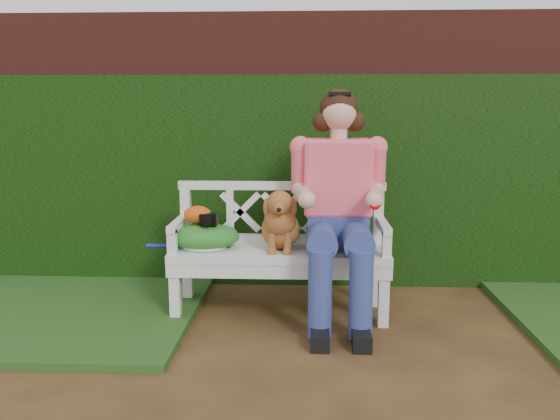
{
  "coord_description": "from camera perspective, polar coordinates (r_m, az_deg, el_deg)",
  "views": [
    {
      "loc": [
        -0.32,
        -3.12,
        1.45
      ],
      "look_at": [
        -0.51,
        0.9,
        0.75
      ],
      "focal_mm": 38.0,
      "sensor_mm": 36.0,
      "label": 1
    }
  ],
  "objects": [
    {
      "name": "ivy_hedge",
      "position": [
        4.85,
        6.45,
        2.7
      ],
      "size": [
        10.0,
        0.18,
        1.7
      ],
      "primitive_type": "cube",
      "color": "#1F500F",
      "rests_on": "ground"
    },
    {
      "name": "dog",
      "position": [
        4.05,
        0.04,
        -0.87
      ],
      "size": [
        0.38,
        0.45,
        0.43
      ],
      "primitive_type": null,
      "rotation": [
        0.0,
        0.0,
        0.28
      ],
      "color": "#AA7649",
      "rests_on": "garden_bench"
    },
    {
      "name": "seated_woman",
      "position": [
        4.05,
        5.61,
        0.83
      ],
      "size": [
        0.81,
        1.01,
        1.63
      ],
      "primitive_type": null,
      "rotation": [
        0.0,
        0.0,
        0.14
      ],
      "color": "#C8464B",
      "rests_on": "ground"
    },
    {
      "name": "tennis_racket",
      "position": [
        4.16,
        -7.67,
        -3.49
      ],
      "size": [
        0.63,
        0.36,
        0.03
      ],
      "primitive_type": null,
      "rotation": [
        0.0,
        0.0,
        0.19
      ],
      "color": "white",
      "rests_on": "garden_bench"
    },
    {
      "name": "garden_bench",
      "position": [
        4.2,
        -0.0,
        -6.87
      ],
      "size": [
        1.59,
        0.62,
        0.48
      ],
      "primitive_type": null,
      "rotation": [
        0.0,
        0.0,
        -0.01
      ],
      "color": "white",
      "rests_on": "ground"
    },
    {
      "name": "grass_left",
      "position": [
        4.74,
        -23.75,
        -8.47
      ],
      "size": [
        2.6,
        2.0,
        0.05
      ],
      "primitive_type": "cube",
      "color": "#1C3613",
      "rests_on": "ground"
    },
    {
      "name": "ground",
      "position": [
        3.45,
        8.03,
        -15.05
      ],
      "size": [
        60.0,
        60.0,
        0.0
      ],
      "primitive_type": "plane",
      "color": "#372515"
    },
    {
      "name": "camera_item",
      "position": [
        4.11,
        -6.87,
        -0.87
      ],
      "size": [
        0.12,
        0.09,
        0.08
      ],
      "primitive_type": "cube",
      "rotation": [
        0.0,
        0.0,
        0.03
      ],
      "color": "black",
      "rests_on": "green_bag"
    },
    {
      "name": "brick_wall",
      "position": [
        5.04,
        6.35,
        5.83
      ],
      "size": [
        10.0,
        0.3,
        2.2
      ],
      "primitive_type": "cube",
      "color": "maroon",
      "rests_on": "ground"
    },
    {
      "name": "baseball_glove",
      "position": [
        4.16,
        -7.94,
        -0.44
      ],
      "size": [
        0.21,
        0.17,
        0.12
      ],
      "primitive_type": "ellipsoid",
      "rotation": [
        0.0,
        0.0,
        0.14
      ],
      "color": "#C04E11",
      "rests_on": "green_bag"
    },
    {
      "name": "green_bag",
      "position": [
        4.17,
        -7.36,
        -2.47
      ],
      "size": [
        0.52,
        0.41,
        0.17
      ],
      "primitive_type": null,
      "rotation": [
        0.0,
        0.0,
        -0.06
      ],
      "color": "#26761E",
      "rests_on": "garden_bench"
    }
  ]
}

